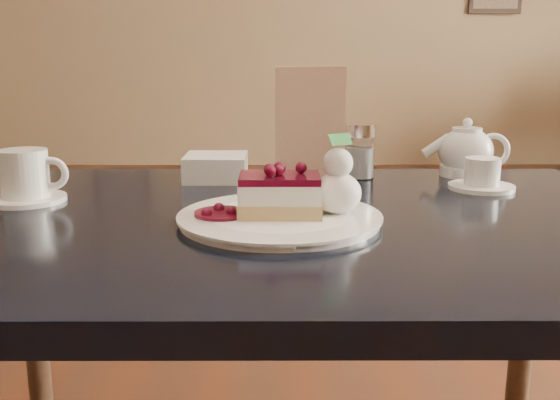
{
  "coord_description": "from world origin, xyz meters",
  "views": [
    {
      "loc": [
        -0.1,
        -0.62,
        0.97
      ],
      "look_at": [
        -0.09,
        0.18,
        0.78
      ],
      "focal_mm": 40.0,
      "sensor_mm": 36.0,
      "label": 1
    }
  ],
  "objects_px": {
    "main_table": "(280,262)",
    "dessert_plate": "(280,219)",
    "tea_set": "(468,157)",
    "cheesecake_slice": "(280,195)",
    "coffee_set": "(26,179)"
  },
  "relations": [
    {
      "from": "dessert_plate",
      "to": "cheesecake_slice",
      "type": "bearing_deg",
      "value": 116.57
    },
    {
      "from": "tea_set",
      "to": "coffee_set",
      "type": "bearing_deg",
      "value": -166.13
    },
    {
      "from": "cheesecake_slice",
      "to": "main_table",
      "type": "bearing_deg",
      "value": 90.0
    },
    {
      "from": "main_table",
      "to": "cheesecake_slice",
      "type": "bearing_deg",
      "value": -90.0
    },
    {
      "from": "dessert_plate",
      "to": "tea_set",
      "type": "relative_size",
      "value": 1.19
    },
    {
      "from": "main_table",
      "to": "cheesecake_slice",
      "type": "xyz_separation_m",
      "value": [
        -0.0,
        -0.05,
        0.12
      ]
    },
    {
      "from": "dessert_plate",
      "to": "tea_set",
      "type": "height_order",
      "value": "tea_set"
    },
    {
      "from": "cheesecake_slice",
      "to": "tea_set",
      "type": "xyz_separation_m",
      "value": [
        0.37,
        0.33,
        0.0
      ]
    },
    {
      "from": "cheesecake_slice",
      "to": "dessert_plate",
      "type": "bearing_deg",
      "value": -63.16
    },
    {
      "from": "cheesecake_slice",
      "to": "tea_set",
      "type": "distance_m",
      "value": 0.5
    },
    {
      "from": "dessert_plate",
      "to": "main_table",
      "type": "bearing_deg",
      "value": 89.72
    },
    {
      "from": "main_table",
      "to": "coffee_set",
      "type": "relative_size",
      "value": 8.65
    },
    {
      "from": "dessert_plate",
      "to": "cheesecake_slice",
      "type": "distance_m",
      "value": 0.03
    },
    {
      "from": "coffee_set",
      "to": "dessert_plate",
      "type": "bearing_deg",
      "value": -18.48
    },
    {
      "from": "main_table",
      "to": "dessert_plate",
      "type": "relative_size",
      "value": 4.11
    }
  ]
}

